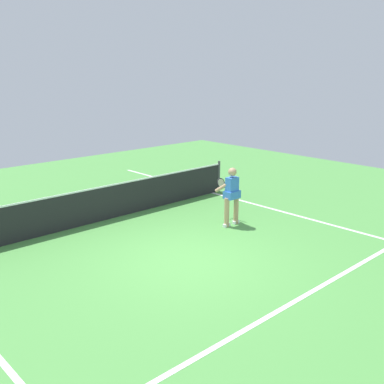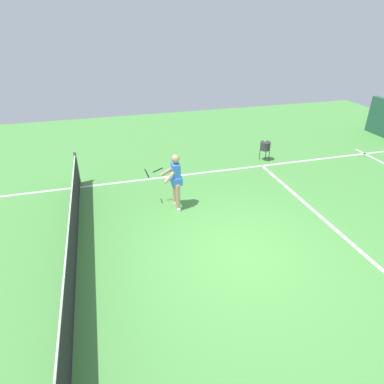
% 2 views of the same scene
% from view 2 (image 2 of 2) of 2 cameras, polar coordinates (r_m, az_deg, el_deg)
% --- Properties ---
extents(ground_plane, '(24.50, 24.50, 0.00)m').
position_cam_2_polar(ground_plane, '(7.65, 8.50, -10.34)').
color(ground_plane, '#4C9342').
extents(service_line_marking, '(8.66, 0.10, 0.01)m').
position_cam_2_polar(service_line_marking, '(8.90, 24.26, -6.71)').
color(service_line_marking, white).
rests_on(service_line_marking, ground).
extents(sideline_right_marking, '(0.10, 16.85, 0.01)m').
position_cam_2_polar(sideline_right_marking, '(11.14, -0.22, 3.08)').
color(sideline_right_marking, white).
rests_on(sideline_right_marking, ground).
extents(court_net, '(9.34, 0.08, 1.04)m').
position_cam_2_polar(court_net, '(6.93, -20.00, -11.60)').
color(court_net, '#4C4C51').
rests_on(court_net, ground).
extents(tennis_player, '(0.78, 0.92, 1.55)m').
position_cam_2_polar(tennis_player, '(8.86, -2.96, 2.18)').
color(tennis_player, tan).
rests_on(tennis_player, ground).
extents(ball_hopper, '(0.36, 0.36, 0.74)m').
position_cam_2_polar(ball_hopper, '(12.34, 12.44, 7.69)').
color(ball_hopper, '#333338').
rests_on(ball_hopper, ground).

